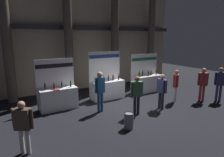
{
  "coord_description": "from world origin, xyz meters",
  "views": [
    {
      "loc": [
        -5.13,
        -6.97,
        3.28
      ],
      "look_at": [
        -0.74,
        0.35,
        1.43
      ],
      "focal_mm": 31.15,
      "sensor_mm": 36.0,
      "label": 1
    }
  ],
  "objects_px": {
    "visitor_3": "(203,82)",
    "visitor_6": "(176,83)",
    "trash_bin": "(129,121)",
    "exhibitor_booth_1": "(108,87)",
    "exhibitor_booth_2": "(147,82)",
    "exhibitor_booth_0": "(58,97)",
    "visitor_0": "(137,92)",
    "visitor_2": "(100,88)",
    "visitor_4": "(220,81)",
    "visitor_5": "(23,123)",
    "visitor_1": "(162,88)"
  },
  "relations": [
    {
      "from": "visitor_3",
      "to": "visitor_6",
      "type": "bearing_deg",
      "value": 2.54
    },
    {
      "from": "visitor_6",
      "to": "trash_bin",
      "type": "bearing_deg",
      "value": 160.87
    },
    {
      "from": "exhibitor_booth_1",
      "to": "exhibitor_booth_2",
      "type": "distance_m",
      "value": 2.69
    },
    {
      "from": "exhibitor_booth_0",
      "to": "visitor_3",
      "type": "distance_m",
      "value": 7.16
    },
    {
      "from": "exhibitor_booth_2",
      "to": "visitor_0",
      "type": "distance_m",
      "value": 3.74
    },
    {
      "from": "visitor_2",
      "to": "visitor_4",
      "type": "distance_m",
      "value": 6.17
    },
    {
      "from": "visitor_0",
      "to": "visitor_5",
      "type": "relative_size",
      "value": 1.07
    },
    {
      "from": "exhibitor_booth_2",
      "to": "visitor_2",
      "type": "height_order",
      "value": "exhibitor_booth_2"
    },
    {
      "from": "visitor_1",
      "to": "visitor_4",
      "type": "bearing_deg",
      "value": 80.63
    },
    {
      "from": "exhibitor_booth_2",
      "to": "visitor_4",
      "type": "relative_size",
      "value": 1.28
    },
    {
      "from": "exhibitor_booth_0",
      "to": "visitor_0",
      "type": "xyz_separation_m",
      "value": [
        2.65,
        -2.39,
        0.41
      ]
    },
    {
      "from": "visitor_0",
      "to": "visitor_2",
      "type": "height_order",
      "value": "visitor_2"
    },
    {
      "from": "visitor_0",
      "to": "visitor_1",
      "type": "distance_m",
      "value": 1.39
    },
    {
      "from": "visitor_1",
      "to": "visitor_6",
      "type": "xyz_separation_m",
      "value": [
        1.35,
        0.37,
        0.02
      ]
    },
    {
      "from": "exhibitor_booth_1",
      "to": "visitor_6",
      "type": "height_order",
      "value": "exhibitor_booth_1"
    },
    {
      "from": "exhibitor_booth_0",
      "to": "visitor_6",
      "type": "relative_size",
      "value": 1.39
    },
    {
      "from": "visitor_5",
      "to": "exhibitor_booth_0",
      "type": "bearing_deg",
      "value": -86.74
    },
    {
      "from": "exhibitor_booth_1",
      "to": "visitor_2",
      "type": "xyz_separation_m",
      "value": [
        -1.22,
        -1.49,
        0.46
      ]
    },
    {
      "from": "trash_bin",
      "to": "visitor_0",
      "type": "height_order",
      "value": "visitor_0"
    },
    {
      "from": "trash_bin",
      "to": "visitor_6",
      "type": "distance_m",
      "value": 4.02
    },
    {
      "from": "visitor_2",
      "to": "visitor_5",
      "type": "relative_size",
      "value": 1.14
    },
    {
      "from": "visitor_0",
      "to": "visitor_6",
      "type": "distance_m",
      "value": 2.76
    },
    {
      "from": "visitor_0",
      "to": "visitor_4",
      "type": "height_order",
      "value": "visitor_4"
    },
    {
      "from": "exhibitor_booth_1",
      "to": "visitor_1",
      "type": "height_order",
      "value": "exhibitor_booth_1"
    },
    {
      "from": "exhibitor_booth_1",
      "to": "visitor_5",
      "type": "bearing_deg",
      "value": -144.54
    },
    {
      "from": "exhibitor_booth_2",
      "to": "visitor_4",
      "type": "height_order",
      "value": "exhibitor_booth_2"
    },
    {
      "from": "trash_bin",
      "to": "visitor_3",
      "type": "distance_m",
      "value": 5.07
    },
    {
      "from": "exhibitor_booth_0",
      "to": "visitor_4",
      "type": "distance_m",
      "value": 8.03
    },
    {
      "from": "exhibitor_booth_2",
      "to": "visitor_1",
      "type": "distance_m",
      "value": 2.91
    },
    {
      "from": "visitor_1",
      "to": "visitor_5",
      "type": "xyz_separation_m",
      "value": [
        -5.86,
        -0.6,
        -0.03
      ]
    },
    {
      "from": "exhibitor_booth_2",
      "to": "visitor_6",
      "type": "xyz_separation_m",
      "value": [
        0.0,
        -2.19,
        0.4
      ]
    },
    {
      "from": "visitor_3",
      "to": "exhibitor_booth_0",
      "type": "bearing_deg",
      "value": 8.69
    },
    {
      "from": "exhibitor_booth_0",
      "to": "visitor_4",
      "type": "bearing_deg",
      "value": -23.15
    },
    {
      "from": "visitor_6",
      "to": "exhibitor_booth_1",
      "type": "bearing_deg",
      "value": 103.2
    },
    {
      "from": "exhibitor_booth_0",
      "to": "visitor_0",
      "type": "distance_m",
      "value": 3.6
    },
    {
      "from": "exhibitor_booth_1",
      "to": "trash_bin",
      "type": "relative_size",
      "value": 4.23
    },
    {
      "from": "exhibitor_booth_1",
      "to": "visitor_6",
      "type": "distance_m",
      "value": 3.53
    },
    {
      "from": "visitor_5",
      "to": "visitor_0",
      "type": "bearing_deg",
      "value": -137.72
    },
    {
      "from": "exhibitor_booth_0",
      "to": "visitor_1",
      "type": "xyz_separation_m",
      "value": [
        4.05,
        -2.43,
        0.38
      ]
    },
    {
      "from": "trash_bin",
      "to": "visitor_5",
      "type": "bearing_deg",
      "value": 175.98
    },
    {
      "from": "exhibitor_booth_1",
      "to": "visitor_3",
      "type": "height_order",
      "value": "exhibitor_booth_1"
    },
    {
      "from": "visitor_2",
      "to": "visitor_3",
      "type": "distance_m",
      "value": 5.32
    },
    {
      "from": "visitor_6",
      "to": "visitor_1",
      "type": "bearing_deg",
      "value": 158.34
    },
    {
      "from": "visitor_1",
      "to": "visitor_3",
      "type": "height_order",
      "value": "visitor_3"
    },
    {
      "from": "visitor_4",
      "to": "trash_bin",
      "type": "bearing_deg",
      "value": -147.88
    },
    {
      "from": "exhibitor_booth_0",
      "to": "exhibitor_booth_1",
      "type": "height_order",
      "value": "exhibitor_booth_1"
    },
    {
      "from": "exhibitor_booth_0",
      "to": "exhibitor_booth_1",
      "type": "relative_size",
      "value": 0.92
    },
    {
      "from": "visitor_3",
      "to": "visitor_1",
      "type": "bearing_deg",
      "value": 24.56
    },
    {
      "from": "exhibitor_booth_2",
      "to": "trash_bin",
      "type": "height_order",
      "value": "exhibitor_booth_2"
    },
    {
      "from": "exhibitor_booth_1",
      "to": "exhibitor_booth_0",
      "type": "bearing_deg",
      "value": -176.09
    }
  ]
}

